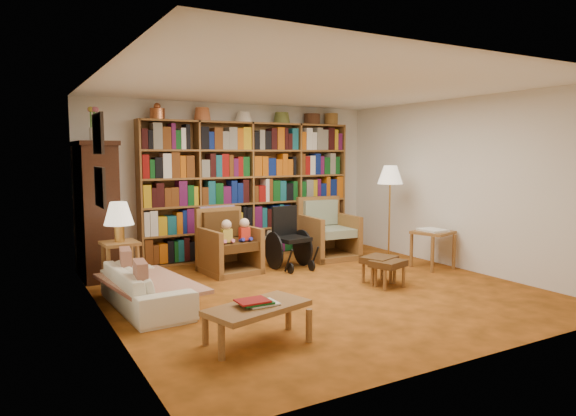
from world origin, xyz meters
TOP-DOWN VIEW (x-y plane):
  - floor at (0.00, 0.00)m, footprint 5.00×5.00m
  - ceiling at (0.00, 0.00)m, footprint 5.00×5.00m
  - wall_back at (0.00, 2.50)m, footprint 5.00×0.00m
  - wall_front at (0.00, -2.50)m, footprint 5.00×0.00m
  - wall_left at (-2.50, 0.00)m, footprint 0.00×5.00m
  - wall_right at (2.50, 0.00)m, footprint 0.00×5.00m
  - bookshelf at (0.20, 2.33)m, footprint 3.60×0.30m
  - curio_cabinet at (-2.25, 2.00)m, footprint 0.50×0.95m
  - framed_pictures at (-2.48, 0.30)m, footprint 0.03×0.52m
  - sofa at (-2.05, 0.27)m, footprint 1.59×0.70m
  - sofa_throw at (-2.00, 0.27)m, footprint 0.99×1.57m
  - cushion_left at (-2.18, 0.62)m, footprint 0.17×0.38m
  - cushion_right at (-2.18, -0.08)m, footprint 0.15×0.36m
  - side_table_lamp at (-2.15, 1.08)m, footprint 0.45×0.45m
  - table_lamp at (-2.15, 1.08)m, footprint 0.36×0.36m
  - armchair_leather at (-0.58, 1.46)m, footprint 0.80×0.84m
  - armchair_sage at (1.22, 1.63)m, footprint 0.83×0.86m
  - wheelchair at (0.32, 1.24)m, footprint 0.52×0.73m
  - floor_lamp at (1.99, 0.95)m, footprint 0.40×0.40m
  - side_table_papers at (2.15, 0.16)m, footprint 0.63×0.63m
  - footstool_a at (0.86, -0.36)m, footprint 0.49×0.45m
  - footstool_b at (0.88, -0.15)m, footprint 0.52×0.48m
  - coffee_table at (-1.44, -1.30)m, footprint 1.03×0.70m

SIDE VIEW (x-z plane):
  - floor at x=0.00m, z-range 0.00..0.00m
  - sofa at x=-2.05m, z-range 0.00..0.46m
  - footstool_a at x=0.86m, z-range 0.11..0.46m
  - footstool_b at x=0.88m, z-range 0.11..0.47m
  - sofa_throw at x=-2.00m, z-range 0.28..0.32m
  - coffee_table at x=-1.44m, z-range 0.10..0.51m
  - armchair_sage at x=1.22m, z-range -0.12..0.86m
  - armchair_leather at x=-0.58m, z-range -0.09..0.84m
  - wheelchair at x=0.32m, z-range -0.04..0.87m
  - cushion_right at x=-2.18m, z-range 0.27..0.63m
  - cushion_left at x=-2.18m, z-range 0.27..0.63m
  - side_table_lamp at x=-2.15m, z-range 0.15..0.78m
  - side_table_papers at x=2.15m, z-range 0.17..0.76m
  - curio_cabinet at x=-2.25m, z-range -0.25..2.15m
  - table_lamp at x=-2.15m, z-range 0.71..1.20m
  - bookshelf at x=0.20m, z-range -0.04..2.38m
  - wall_back at x=0.00m, z-range -1.25..3.75m
  - wall_front at x=0.00m, z-range -1.25..3.75m
  - wall_left at x=-2.50m, z-range -1.25..3.75m
  - wall_right at x=2.50m, z-range -1.25..3.75m
  - floor_lamp at x=1.99m, z-range 0.55..2.05m
  - framed_pictures at x=-2.48m, z-range 1.14..2.11m
  - ceiling at x=0.00m, z-range 2.50..2.50m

